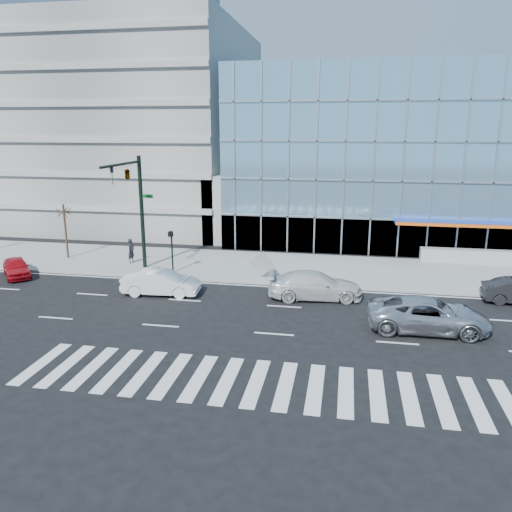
# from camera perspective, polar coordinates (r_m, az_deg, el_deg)

# --- Properties ---
(ground) EXTENTS (160.00, 160.00, 0.00)m
(ground) POSITION_cam_1_polar(r_m,az_deg,el_deg) (29.00, 3.23, -5.79)
(ground) COLOR black
(ground) RESTS_ON ground
(sidewalk) EXTENTS (120.00, 8.00, 0.15)m
(sidewalk) POSITION_cam_1_polar(r_m,az_deg,el_deg) (36.54, 4.82, -1.38)
(sidewalk) COLOR gray
(sidewalk) RESTS_ON ground
(theatre_building) EXTENTS (42.00, 26.00, 15.00)m
(theatre_building) POSITION_cam_1_polar(r_m,az_deg,el_deg) (54.13, 22.19, 10.78)
(theatre_building) COLOR #80B5D6
(theatre_building) RESTS_ON ground
(parking_garage) EXTENTS (24.00, 24.00, 20.00)m
(parking_garage) POSITION_cam_1_polar(r_m,az_deg,el_deg) (57.89, -13.76, 14.08)
(parking_garage) COLOR gray
(parking_garage) RESTS_ON ground
(ramp_block) EXTENTS (6.00, 8.00, 6.00)m
(ramp_block) POSITION_cam_1_polar(r_m,az_deg,el_deg) (46.49, -1.28, 5.80)
(ramp_block) COLOR gray
(ramp_block) RESTS_ON ground
(tower_far_mid) EXTENTS (13.00, 13.00, 60.00)m
(tower_far_mid) POSITION_cam_1_polar(r_m,az_deg,el_deg) (111.51, -25.42, 23.54)
(tower_far_mid) COLOR #48637E
(tower_far_mid) RESTS_ON ground
(tower_backdrop) EXTENTS (14.00, 14.00, 48.00)m
(tower_backdrop) POSITION_cam_1_polar(r_m,az_deg,el_deg) (103.49, -9.16, 22.11)
(tower_backdrop) COLOR gray
(tower_backdrop) RESTS_ON ground
(traffic_signal) EXTENTS (1.14, 5.74, 8.00)m
(traffic_signal) POSITION_cam_1_polar(r_m,az_deg,el_deg) (34.87, -14.02, 7.69)
(traffic_signal) COLOR black
(traffic_signal) RESTS_ON sidewalk
(ped_signal_post) EXTENTS (0.30, 0.33, 3.00)m
(ped_signal_post) POSITION_cam_1_polar(r_m,az_deg,el_deg) (34.96, -9.63, 1.23)
(ped_signal_post) COLOR black
(ped_signal_post) RESTS_ON sidewalk
(street_tree_near) EXTENTS (1.10, 1.10, 4.23)m
(street_tree_near) POSITION_cam_1_polar(r_m,az_deg,el_deg) (41.03, -21.12, 4.75)
(street_tree_near) COLOR #332319
(street_tree_near) RESTS_ON sidewalk
(silver_suv) EXTENTS (6.07, 2.83, 1.68)m
(silver_suv) POSITION_cam_1_polar(r_m,az_deg,el_deg) (26.89, 19.13, -6.37)
(silver_suv) COLOR silver
(silver_suv) RESTS_ON ground
(white_suv) EXTENTS (5.91, 3.05, 1.64)m
(white_suv) POSITION_cam_1_polar(r_m,az_deg,el_deg) (30.29, 6.77, -3.34)
(white_suv) COLOR silver
(white_suv) RESTS_ON ground
(white_sedan) EXTENTS (4.85, 2.01, 1.56)m
(white_sedan) POSITION_cam_1_polar(r_m,az_deg,el_deg) (31.30, -10.83, -2.99)
(white_sedan) COLOR white
(white_sedan) RESTS_ON ground
(red_sedan) EXTENTS (3.68, 3.88, 1.30)m
(red_sedan) POSITION_cam_1_polar(r_m,az_deg,el_deg) (38.27, -25.70, -1.17)
(red_sedan) COLOR #AA0D15
(red_sedan) RESTS_ON ground
(pedestrian) EXTENTS (0.55, 0.74, 1.84)m
(pedestrian) POSITION_cam_1_polar(r_m,az_deg,el_deg) (38.49, -14.07, 0.58)
(pedestrian) COLOR black
(pedestrian) RESTS_ON sidewalk
(tilted_panel) EXTENTS (1.82, 0.20, 1.83)m
(tilted_panel) POSITION_cam_1_polar(r_m,az_deg,el_deg) (33.68, 0.67, -0.96)
(tilted_panel) COLOR #9F9F9F
(tilted_panel) RESTS_ON sidewalk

